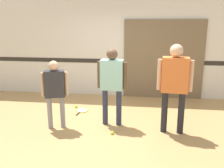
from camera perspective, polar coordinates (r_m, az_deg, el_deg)
name	(u,v)px	position (r m, az deg, el deg)	size (l,w,h in m)	color
ground_plane	(113,125)	(5.38, 0.12, -9.40)	(16.00, 16.00, 0.00)	tan
wall_back	(123,41)	(7.16, 2.42, 9.76)	(16.00, 0.07, 3.20)	silver
wall_panel	(163,60)	(7.15, 11.65, 5.46)	(2.21, 0.05, 2.20)	#756047
person_instructor	(112,79)	(5.12, 0.00, 1.21)	(0.62, 0.28, 1.63)	#2D334C
person_student_left	(55,87)	(5.12, -12.96, -0.74)	(0.51, 0.32, 1.40)	gray
person_student_right	(175,79)	(4.87, 14.15, 1.00)	(0.66, 0.32, 1.75)	#232328
racket_spare_on_floor	(82,111)	(6.22, -6.88, -6.05)	(0.35, 0.52, 0.03)	#C6D838
tennis_ball_near_instructor	(112,133)	(4.97, 0.09, -11.09)	(0.07, 0.07, 0.07)	#CCE038
tennis_ball_by_spare_racket	(76,106)	(6.47, -8.20, -5.08)	(0.07, 0.07, 0.07)	#CCE038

